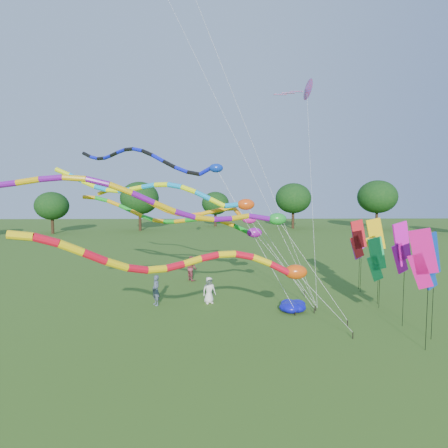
{
  "coord_description": "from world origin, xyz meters",
  "views": [
    {
      "loc": [
        -2.89,
        -15.24,
        6.33
      ],
      "look_at": [
        -2.45,
        3.67,
        4.8
      ],
      "focal_mm": 30.0,
      "sensor_mm": 36.0,
      "label": 1
    }
  ],
  "objects_px": {
    "blue_nylon_heap": "(295,307)",
    "tube_kite_red": "(210,263)",
    "person_b": "(156,290)",
    "person_c": "(191,268)",
    "tube_kite_orange": "(192,209)",
    "person_a": "(209,290)"
  },
  "relations": [
    {
      "from": "blue_nylon_heap",
      "to": "tube_kite_red",
      "type": "bearing_deg",
      "value": -127.31
    },
    {
      "from": "tube_kite_red",
      "to": "blue_nylon_heap",
      "type": "xyz_separation_m",
      "value": [
        4.52,
        5.93,
        -3.52
      ]
    },
    {
      "from": "tube_kite_red",
      "to": "person_b",
      "type": "distance_m",
      "value": 8.39
    },
    {
      "from": "tube_kite_red",
      "to": "person_c",
      "type": "height_order",
      "value": "tube_kite_red"
    },
    {
      "from": "tube_kite_orange",
      "to": "person_a",
      "type": "relative_size",
      "value": 7.91
    },
    {
      "from": "person_b",
      "to": "blue_nylon_heap",
      "type": "bearing_deg",
      "value": 47.06
    },
    {
      "from": "person_c",
      "to": "blue_nylon_heap",
      "type": "bearing_deg",
      "value": -175.04
    },
    {
      "from": "person_a",
      "to": "person_c",
      "type": "relative_size",
      "value": 0.86
    },
    {
      "from": "tube_kite_orange",
      "to": "blue_nylon_heap",
      "type": "distance_m",
      "value": 7.89
    },
    {
      "from": "person_b",
      "to": "person_c",
      "type": "height_order",
      "value": "person_c"
    },
    {
      "from": "tube_kite_orange",
      "to": "blue_nylon_heap",
      "type": "bearing_deg",
      "value": 1.33
    },
    {
      "from": "tube_kite_red",
      "to": "tube_kite_orange",
      "type": "distance_m",
      "value": 7.82
    },
    {
      "from": "tube_kite_red",
      "to": "person_c",
      "type": "bearing_deg",
      "value": 78.16
    },
    {
      "from": "tube_kite_red",
      "to": "blue_nylon_heap",
      "type": "height_order",
      "value": "tube_kite_red"
    },
    {
      "from": "blue_nylon_heap",
      "to": "person_c",
      "type": "bearing_deg",
      "value": 129.49
    },
    {
      "from": "tube_kite_orange",
      "to": "person_c",
      "type": "bearing_deg",
      "value": 111.36
    },
    {
      "from": "person_a",
      "to": "person_c",
      "type": "distance_m",
      "value": 5.96
    },
    {
      "from": "tube_kite_orange",
      "to": "person_c",
      "type": "xyz_separation_m",
      "value": [
        -0.41,
        5.76,
        -4.59
      ]
    },
    {
      "from": "tube_kite_orange",
      "to": "person_a",
      "type": "bearing_deg",
      "value": 15.23
    },
    {
      "from": "tube_kite_orange",
      "to": "blue_nylon_heap",
      "type": "height_order",
      "value": "tube_kite_orange"
    },
    {
      "from": "person_a",
      "to": "person_b",
      "type": "xyz_separation_m",
      "value": [
        -3.02,
        -0.31,
        0.1
      ]
    },
    {
      "from": "tube_kite_red",
      "to": "person_a",
      "type": "height_order",
      "value": "tube_kite_red"
    }
  ]
}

